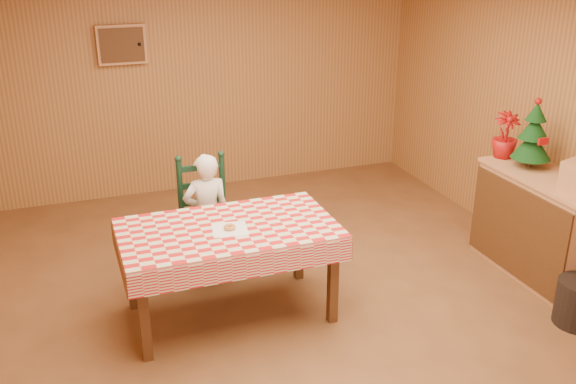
# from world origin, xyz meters

# --- Properties ---
(ground) EXTENTS (6.00, 6.00, 0.00)m
(ground) POSITION_xyz_m (0.00, 0.00, 0.00)
(ground) COLOR brown
(ground) RESTS_ON ground
(cabin_walls) EXTENTS (5.10, 6.05, 2.65)m
(cabin_walls) POSITION_xyz_m (-0.00, 0.53, 1.83)
(cabin_walls) COLOR #A9723D
(cabin_walls) RESTS_ON ground
(dining_table) EXTENTS (1.66, 0.96, 0.77)m
(dining_table) POSITION_xyz_m (-0.52, 0.11, 0.69)
(dining_table) COLOR #522F15
(dining_table) RESTS_ON ground
(ladder_chair) EXTENTS (0.44, 0.40, 1.08)m
(ladder_chair) POSITION_xyz_m (-0.52, 0.89, 0.50)
(ladder_chair) COLOR black
(ladder_chair) RESTS_ON ground
(seated_child) EXTENTS (0.41, 0.27, 1.12)m
(seated_child) POSITION_xyz_m (-0.52, 0.84, 0.56)
(seated_child) COLOR white
(seated_child) RESTS_ON ground
(napkin) EXTENTS (0.30, 0.30, 0.00)m
(napkin) POSITION_xyz_m (-0.52, 0.06, 0.77)
(napkin) COLOR white
(napkin) RESTS_ON dining_table
(donut) EXTENTS (0.11, 0.11, 0.03)m
(donut) POSITION_xyz_m (-0.52, 0.06, 0.79)
(donut) COLOR #C88148
(donut) RESTS_ON napkin
(shelf_unit) EXTENTS (0.54, 1.24, 0.93)m
(shelf_unit) POSITION_xyz_m (2.22, -0.16, 0.47)
(shelf_unit) COLOR tan
(shelf_unit) RESTS_ON ground
(christmas_tree) EXTENTS (0.34, 0.34, 0.62)m
(christmas_tree) POSITION_xyz_m (2.23, 0.09, 1.21)
(christmas_tree) COLOR #522F15
(christmas_tree) RESTS_ON shelf_unit
(flower_arrangement) EXTENTS (0.29, 0.29, 0.42)m
(flower_arrangement) POSITION_xyz_m (2.18, 0.39, 1.14)
(flower_arrangement) COLOR #A60F0F
(flower_arrangement) RESTS_ON shelf_unit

